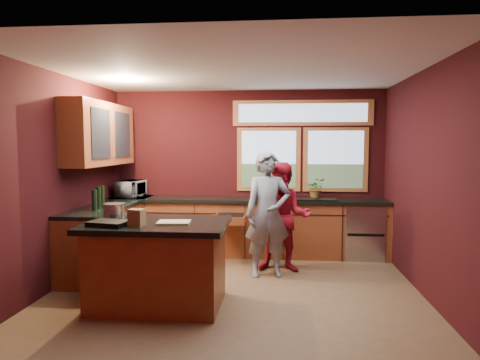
# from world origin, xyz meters

# --- Properties ---
(floor) EXTENTS (4.50, 4.50, 0.00)m
(floor) POSITION_xyz_m (0.00, 0.00, 0.00)
(floor) COLOR brown
(floor) RESTS_ON ground
(room_shell) EXTENTS (4.52, 4.02, 2.71)m
(room_shell) POSITION_xyz_m (-0.60, 0.32, 1.80)
(room_shell) COLOR black
(room_shell) RESTS_ON ground
(back_counter) EXTENTS (4.50, 0.64, 0.93)m
(back_counter) POSITION_xyz_m (0.20, 1.70, 0.46)
(back_counter) COLOR #602E16
(back_counter) RESTS_ON floor
(left_counter) EXTENTS (0.64, 2.30, 0.93)m
(left_counter) POSITION_xyz_m (-1.95, 0.85, 0.47)
(left_counter) COLOR #602E16
(left_counter) RESTS_ON floor
(island) EXTENTS (1.55, 1.05, 0.95)m
(island) POSITION_xyz_m (-0.81, -0.60, 0.48)
(island) COLOR #602E16
(island) RESTS_ON floor
(person_grey) EXTENTS (0.70, 0.53, 1.71)m
(person_grey) POSITION_xyz_m (0.38, 0.59, 0.85)
(person_grey) COLOR slate
(person_grey) RESTS_ON floor
(person_red) EXTENTS (0.80, 0.64, 1.55)m
(person_red) POSITION_xyz_m (0.60, 0.83, 0.78)
(person_red) COLOR maroon
(person_red) RESTS_ON floor
(microwave) EXTENTS (0.42, 0.55, 0.28)m
(microwave) POSITION_xyz_m (-1.92, 1.67, 1.07)
(microwave) COLOR #999999
(microwave) RESTS_ON left_counter
(potted_plant) EXTENTS (0.30, 0.26, 0.33)m
(potted_plant) POSITION_xyz_m (1.12, 1.75, 1.10)
(potted_plant) COLOR #999999
(potted_plant) RESTS_ON back_counter
(paper_towel) EXTENTS (0.12, 0.12, 0.28)m
(paper_towel) POSITION_xyz_m (0.55, 1.70, 1.07)
(paper_towel) COLOR silver
(paper_towel) RESTS_ON back_counter
(cutting_board) EXTENTS (0.37, 0.28, 0.02)m
(cutting_board) POSITION_xyz_m (-0.61, -0.65, 0.95)
(cutting_board) COLOR #A77F55
(cutting_board) RESTS_ON island
(stock_pot) EXTENTS (0.24, 0.24, 0.18)m
(stock_pot) POSITION_xyz_m (-1.36, -0.45, 1.03)
(stock_pot) COLOR #AAAAAF
(stock_pot) RESTS_ON island
(paper_bag) EXTENTS (0.17, 0.15, 0.18)m
(paper_bag) POSITION_xyz_m (-0.96, -0.85, 1.03)
(paper_bag) COLOR brown
(paper_bag) RESTS_ON island
(black_tray) EXTENTS (0.45, 0.35, 0.05)m
(black_tray) POSITION_xyz_m (-1.26, -0.85, 0.97)
(black_tray) COLOR black
(black_tray) RESTS_ON island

